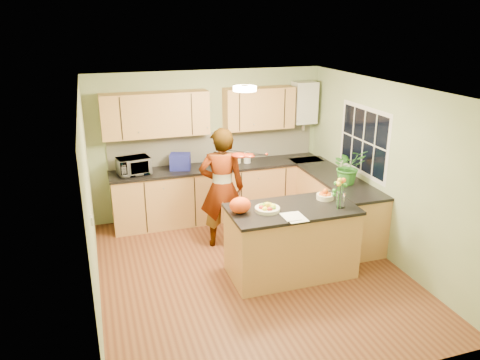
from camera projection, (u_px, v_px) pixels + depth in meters
name	position (u px, v px, depth m)	size (l,w,h in m)	color
floor	(251.00, 272.00, 6.43)	(4.50, 4.50, 0.00)	#5D2E1A
ceiling	(253.00, 89.00, 5.61)	(4.00, 4.50, 0.02)	white
wall_back	(209.00, 144.00, 8.04)	(4.00, 0.02, 2.50)	gray
wall_front	(339.00, 272.00, 4.00)	(4.00, 0.02, 2.50)	gray
wall_left	(90.00, 204.00, 5.44)	(0.02, 4.50, 2.50)	gray
wall_right	(385.00, 172.00, 6.60)	(0.02, 4.50, 2.50)	gray
back_counter	(220.00, 191.00, 8.06)	(3.64, 0.62, 0.94)	tan
right_counter	(333.00, 204.00, 7.54)	(0.62, 2.24, 0.94)	tan
splashback	(215.00, 146.00, 8.07)	(3.60, 0.02, 0.52)	silver
upper_cabinets	(200.00, 112.00, 7.64)	(3.20, 0.34, 0.70)	tan
boiler	(304.00, 103.00, 8.18)	(0.40, 0.30, 0.86)	silver
window_right	(364.00, 141.00, 7.04)	(0.01, 1.30, 1.05)	silver
light_switch	(92.00, 220.00, 4.89)	(0.02, 0.09, 0.09)	silver
ceiling_lamp	(245.00, 89.00, 5.89)	(0.30, 0.30, 0.07)	#FFEABF
peninsula_island	(291.00, 241.00, 6.25)	(1.68, 0.86, 0.96)	tan
fruit_dish	(267.00, 208.00, 5.97)	(0.32, 0.32, 0.11)	beige
orange_bowl	(325.00, 195.00, 6.37)	(0.23, 0.23, 0.14)	beige
flower_vase	(342.00, 185.00, 6.00)	(0.25, 0.25, 0.46)	silver
orange_bag	(240.00, 205.00, 5.90)	(0.28, 0.23, 0.21)	#E54512
papers	(295.00, 217.00, 5.79)	(0.24, 0.33, 0.01)	white
violinist	(222.00, 188.00, 6.92)	(0.67, 0.44, 1.84)	#E0A889
violin	(239.00, 155.00, 6.60)	(0.54, 0.22, 0.11)	#4A1604
microwave	(134.00, 166.00, 7.43)	(0.50, 0.34, 0.28)	silver
blue_box	(180.00, 162.00, 7.67)	(0.33, 0.24, 0.26)	navy
kettle	(215.00, 159.00, 7.84)	(0.16, 0.16, 0.29)	#ACACB0
jar_cream	(238.00, 158.00, 8.02)	(0.10, 0.10, 0.16)	beige
jar_white	(247.00, 158.00, 8.03)	(0.12, 0.12, 0.18)	silver
potted_plant	(348.00, 166.00, 6.97)	(0.48, 0.42, 0.54)	#337E2A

